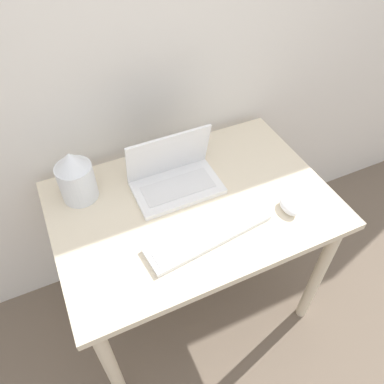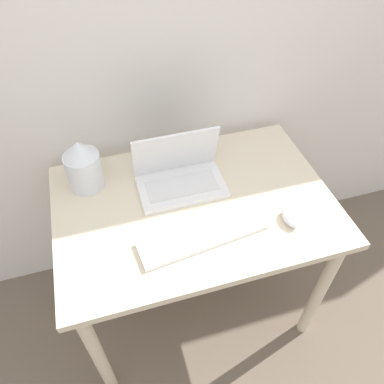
# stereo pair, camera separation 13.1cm
# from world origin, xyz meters

# --- Properties ---
(ground_plane) EXTENTS (12.00, 12.00, 0.00)m
(ground_plane) POSITION_xyz_m (0.00, 0.00, 0.00)
(ground_plane) COLOR #6B5B4C
(wall_back) EXTENTS (6.00, 0.05, 2.50)m
(wall_back) POSITION_xyz_m (0.00, 0.78, 1.25)
(wall_back) COLOR white
(wall_back) RESTS_ON ground_plane
(desk) EXTENTS (1.05, 0.71, 0.76)m
(desk) POSITION_xyz_m (0.00, 0.36, 0.65)
(desk) COLOR beige
(desk) RESTS_ON ground_plane
(laptop) EXTENTS (0.33, 0.21, 0.22)m
(laptop) POSITION_xyz_m (-0.03, 0.47, 0.80)
(laptop) COLOR white
(laptop) RESTS_ON desk
(keyboard) EXTENTS (0.48, 0.17, 0.02)m
(keyboard) POSITION_xyz_m (-0.01, 0.20, 0.77)
(keyboard) COLOR white
(keyboard) RESTS_ON desk
(mouse) EXTENTS (0.06, 0.09, 0.04)m
(mouse) POSITION_xyz_m (0.30, 0.17, 0.78)
(mouse) COLOR white
(mouse) RESTS_ON desk
(vase) EXTENTS (0.13, 0.13, 0.21)m
(vase) POSITION_xyz_m (-0.37, 0.57, 0.86)
(vase) COLOR white
(vase) RESTS_ON desk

